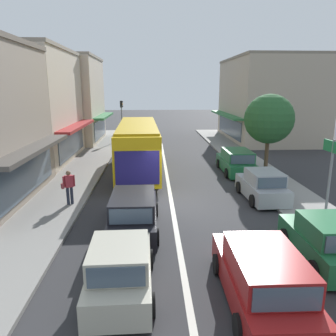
% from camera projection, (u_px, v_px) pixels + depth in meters
% --- Properties ---
extents(ground_plane, '(140.00, 140.00, 0.00)m').
position_uv_depth(ground_plane, '(172.00, 205.00, 15.78)').
color(ground_plane, '#2D2D30').
extents(lane_centre_line, '(0.20, 28.00, 0.01)m').
position_uv_depth(lane_centre_line, '(168.00, 182.00, 19.66)').
color(lane_centre_line, silver).
rests_on(lane_centre_line, ground).
extents(sidewalk_left, '(5.20, 44.00, 0.14)m').
position_uv_depth(sidewalk_left, '(62.00, 174.00, 21.27)').
color(sidewalk_left, gray).
rests_on(sidewalk_left, ground).
extents(kerb_right, '(2.80, 44.00, 0.12)m').
position_uv_depth(kerb_right, '(259.00, 172.00, 21.88)').
color(kerb_right, gray).
rests_on(kerb_right, ground).
extents(shopfront_mid_block, '(7.36, 9.34, 8.34)m').
position_uv_depth(shopfront_mid_block, '(27.00, 107.00, 24.17)').
color(shopfront_mid_block, beige).
rests_on(shopfront_mid_block, ground).
extents(shopfront_far_end, '(8.80, 8.45, 8.55)m').
position_uv_depth(shopfront_far_end, '(60.00, 100.00, 32.96)').
color(shopfront_far_end, beige).
rests_on(shopfront_far_end, ground).
extents(building_right_far, '(9.24, 12.43, 8.59)m').
position_uv_depth(building_right_far, '(268.00, 100.00, 34.86)').
color(building_right_far, '#B2A38E').
rests_on(building_right_far, ground).
extents(city_bus, '(3.00, 10.93, 3.23)m').
position_uv_depth(city_bus, '(138.00, 144.00, 21.75)').
color(city_bus, yellow).
rests_on(city_bus, ground).
extents(wagon_behind_bus_near, '(1.94, 4.50, 1.58)m').
position_uv_depth(wagon_behind_bus_near, '(134.00, 213.00, 12.80)').
color(wagon_behind_bus_near, black).
rests_on(wagon_behind_bus_near, ground).
extents(hatchback_adjacent_lane_lead, '(1.89, 3.74, 1.54)m').
position_uv_depth(hatchback_adjacent_lane_lead, '(120.00, 269.00, 8.90)').
color(hatchback_adjacent_lane_lead, '#B7B29E').
rests_on(hatchback_adjacent_lane_lead, ground).
extents(wagon_behind_bus_mid, '(1.97, 4.52, 1.58)m').
position_uv_depth(wagon_behind_bus_mid, '(262.00, 278.00, 8.42)').
color(wagon_behind_bus_mid, maroon).
rests_on(wagon_behind_bus_mid, ground).
extents(parked_hatchback_kerb_front, '(1.84, 3.71, 1.54)m').
position_uv_depth(parked_hatchback_kerb_front, '(326.00, 242.00, 10.50)').
color(parked_hatchback_kerb_front, '#1E6638').
rests_on(parked_hatchback_kerb_front, ground).
extents(parked_hatchback_kerb_second, '(1.92, 3.76, 1.54)m').
position_uv_depth(parked_hatchback_kerb_second, '(262.00, 186.00, 16.43)').
color(parked_hatchback_kerb_second, '#9EA3A8').
rests_on(parked_hatchback_kerb_second, ground).
extents(parked_wagon_kerb_third, '(1.96, 4.51, 1.58)m').
position_uv_depth(parked_wagon_kerb_third, '(236.00, 162.00, 21.62)').
color(parked_wagon_kerb_third, '#1E6638').
rests_on(parked_wagon_kerb_third, ground).
extents(traffic_light_downstreet, '(0.33, 0.24, 4.20)m').
position_uv_depth(traffic_light_downstreet, '(122.00, 114.00, 34.43)').
color(traffic_light_downstreet, gray).
rests_on(traffic_light_downstreet, ground).
extents(directional_road_sign, '(0.10, 1.40, 3.60)m').
position_uv_depth(directional_road_sign, '(332.00, 163.00, 12.70)').
color(directional_road_sign, gray).
rests_on(directional_road_sign, ground).
extents(street_tree_right, '(3.02, 3.02, 5.17)m').
position_uv_depth(street_tree_right, '(269.00, 119.00, 19.99)').
color(street_tree_right, brown).
rests_on(street_tree_right, ground).
extents(pedestrian_with_handbag_near, '(0.62, 0.47, 1.63)m').
position_uv_depth(pedestrian_with_handbag_near, '(69.00, 185.00, 15.33)').
color(pedestrian_with_handbag_near, '#232838').
rests_on(pedestrian_with_handbag_near, sidewalk_left).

